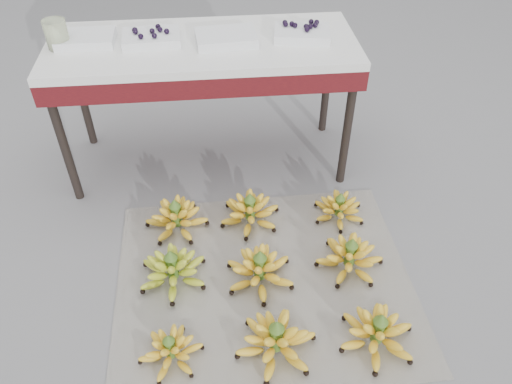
{
  "coord_description": "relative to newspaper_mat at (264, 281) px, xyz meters",
  "views": [
    {
      "loc": [
        -0.07,
        -1.3,
        1.71
      ],
      "look_at": [
        0.1,
        0.34,
        0.25
      ],
      "focal_mm": 35.0,
      "sensor_mm": 36.0,
      "label": 1
    }
  ],
  "objects": [
    {
      "name": "bunch_back_left",
      "position": [
        -0.38,
        0.36,
        0.06
      ],
      "size": [
        0.32,
        0.32,
        0.18
      ],
      "rotation": [
        0.0,
        0.0,
        -0.12
      ],
      "color": "yellow",
      "rests_on": "newspaper_mat"
    },
    {
      "name": "bunch_mid_center",
      "position": [
        -0.02,
        0.01,
        0.06
      ],
      "size": [
        0.34,
        0.34,
        0.18
      ],
      "rotation": [
        0.0,
        0.0,
        0.14
      ],
      "color": "yellow",
      "rests_on": "newspaper_mat"
    },
    {
      "name": "ground",
      "position": [
        -0.1,
        -0.04,
        -0.0
      ],
      "size": [
        60.0,
        60.0,
        0.0
      ],
      "primitive_type": "plane",
      "color": "slate",
      "rests_on": "ground"
    },
    {
      "name": "tray_far_right",
      "position": [
        0.27,
        0.87,
        0.72
      ],
      "size": [
        0.28,
        0.22,
        0.07
      ],
      "color": "silver",
      "rests_on": "vendor_table"
    },
    {
      "name": "tray_far_left",
      "position": [
        -0.73,
        0.91,
        0.71
      ],
      "size": [
        0.26,
        0.19,
        0.04
      ],
      "color": "silver",
      "rests_on": "vendor_table"
    },
    {
      "name": "bunch_mid_left",
      "position": [
        -0.38,
        0.05,
        0.06
      ],
      "size": [
        0.34,
        0.34,
        0.18
      ],
      "rotation": [
        0.0,
        0.0,
        0.17
      ],
      "color": "olive",
      "rests_on": "newspaper_mat"
    },
    {
      "name": "bunch_front_center",
      "position": [
        0.01,
        -0.33,
        0.07
      ],
      "size": [
        0.38,
        0.38,
        0.19
      ],
      "rotation": [
        0.0,
        0.0,
        -0.27
      ],
      "color": "yellow",
      "rests_on": "newspaper_mat"
    },
    {
      "name": "bunch_mid_right",
      "position": [
        0.38,
        0.04,
        0.06
      ],
      "size": [
        0.31,
        0.31,
        0.18
      ],
      "rotation": [
        0.0,
        0.0,
        -0.07
      ],
      "color": "yellow",
      "rests_on": "newspaper_mat"
    },
    {
      "name": "bunch_front_right",
      "position": [
        0.39,
        -0.34,
        0.06
      ],
      "size": [
        0.33,
        0.33,
        0.18
      ],
      "rotation": [
        0.0,
        0.0,
        -0.13
      ],
      "color": "yellow",
      "rests_on": "newspaper_mat"
    },
    {
      "name": "vendor_table",
      "position": [
        -0.2,
        0.88,
        0.61
      ],
      "size": [
        1.45,
        0.58,
        0.7
      ],
      "color": "black",
      "rests_on": "ground"
    },
    {
      "name": "tray_right",
      "position": [
        -0.09,
        0.86,
        0.71
      ],
      "size": [
        0.29,
        0.22,
        0.04
      ],
      "color": "silver",
      "rests_on": "vendor_table"
    },
    {
      "name": "tray_left",
      "position": [
        -0.43,
        0.89,
        0.72
      ],
      "size": [
        0.27,
        0.2,
        0.07
      ],
      "color": "silver",
      "rests_on": "vendor_table"
    },
    {
      "name": "glass_jar",
      "position": [
        -0.85,
        0.87,
        0.76
      ],
      "size": [
        0.12,
        0.12,
        0.13
      ],
      "primitive_type": "cylinder",
      "rotation": [
        0.0,
        0.0,
        0.2
      ],
      "color": "beige",
      "rests_on": "vendor_table"
    },
    {
      "name": "bunch_front_left",
      "position": [
        -0.38,
        -0.33,
        0.05
      ],
      "size": [
        0.25,
        0.25,
        0.14
      ],
      "rotation": [
        0.0,
        0.0,
        -0.06
      ],
      "color": "yellow",
      "rests_on": "newspaper_mat"
    },
    {
      "name": "bunch_back_right",
      "position": [
        0.4,
        0.36,
        0.05
      ],
      "size": [
        0.31,
        0.31,
        0.15
      ],
      "rotation": [
        0.0,
        0.0,
        0.32
      ],
      "color": "yellow",
      "rests_on": "newspaper_mat"
    },
    {
      "name": "bunch_back_center",
      "position": [
        -0.03,
        0.37,
        0.06
      ],
      "size": [
        0.35,
        0.35,
        0.18
      ],
      "rotation": [
        0.0,
        0.0,
        0.26
      ],
      "color": "yellow",
      "rests_on": "newspaper_mat"
    },
    {
      "name": "newspaper_mat",
      "position": [
        0.0,
        0.0,
        0.0
      ],
      "size": [
        1.27,
        1.07,
        0.01
      ],
      "primitive_type": "cube",
      "rotation": [
        0.0,
        0.0,
        0.02
      ],
      "color": "beige",
      "rests_on": "ground"
    }
  ]
}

